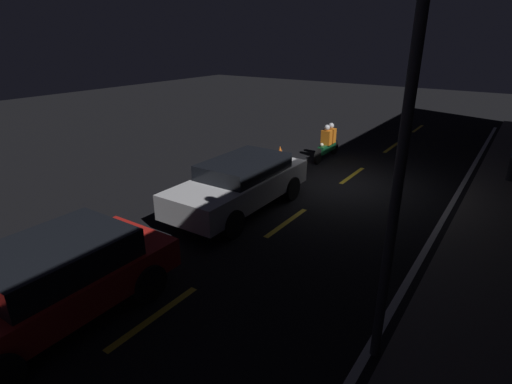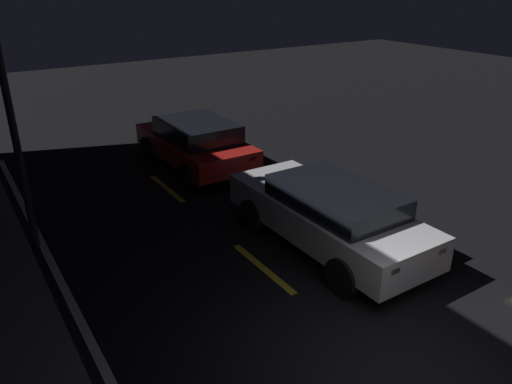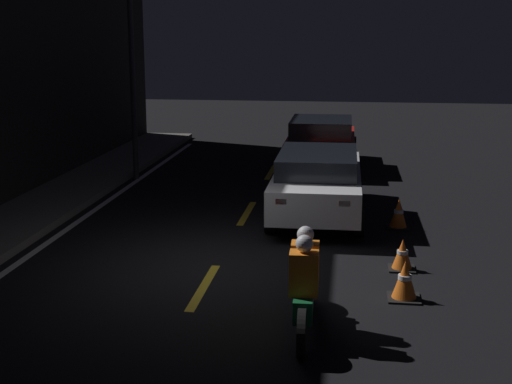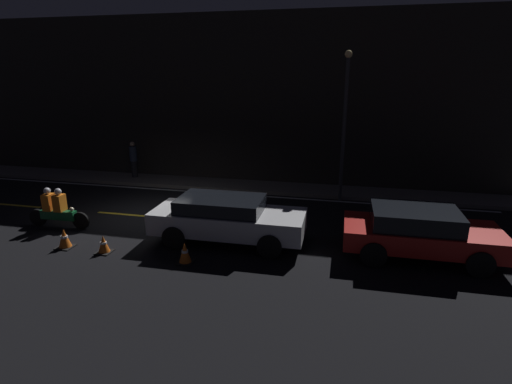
# 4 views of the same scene
# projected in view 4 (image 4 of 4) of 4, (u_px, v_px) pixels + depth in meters

# --- Properties ---
(ground_plane) EXTENTS (56.00, 56.00, 0.00)m
(ground_plane) POSITION_uv_depth(u_px,v_px,m) (148.00, 216.00, 14.38)
(ground_plane) COLOR black
(raised_curb) EXTENTS (28.00, 1.68, 0.15)m
(raised_curb) POSITION_uv_depth(u_px,v_px,m) (193.00, 183.00, 18.47)
(raised_curb) COLOR #605B56
(raised_curb) RESTS_ON ground
(building_front) EXTENTS (28.00, 0.30, 7.47)m
(building_front) POSITION_uv_depth(u_px,v_px,m) (197.00, 101.00, 18.34)
(building_front) COLOR black
(building_front) RESTS_ON ground
(lane_dash_b) EXTENTS (2.00, 0.14, 0.01)m
(lane_dash_b) POSITION_uv_depth(u_px,v_px,m) (18.00, 205.00, 15.55)
(lane_dash_b) COLOR gold
(lane_dash_b) RESTS_ON ground
(lane_dash_c) EXTENTS (2.00, 0.14, 0.01)m
(lane_dash_c) POSITION_uv_depth(u_px,v_px,m) (123.00, 214.00, 14.59)
(lane_dash_c) COLOR gold
(lane_dash_c) RESTS_ON ground
(lane_dash_d) EXTENTS (2.00, 0.14, 0.01)m
(lane_dash_d) POSITION_uv_depth(u_px,v_px,m) (241.00, 224.00, 13.63)
(lane_dash_d) COLOR gold
(lane_dash_d) RESTS_ON ground
(lane_dash_e) EXTENTS (2.00, 0.14, 0.01)m
(lane_dash_e) POSITION_uv_depth(u_px,v_px,m) (378.00, 236.00, 12.68)
(lane_dash_e) COLOR gold
(lane_dash_e) RESTS_ON ground
(lane_solid_kerb) EXTENTS (25.20, 0.14, 0.01)m
(lane_solid_kerb) POSITION_uv_depth(u_px,v_px,m) (184.00, 191.00, 17.47)
(lane_solid_kerb) COLOR silver
(lane_solid_kerb) RESTS_ON ground
(sedan_white) EXTENTS (4.59, 1.90, 1.40)m
(sedan_white) POSITION_uv_depth(u_px,v_px,m) (227.00, 218.00, 12.02)
(sedan_white) COLOR silver
(sedan_white) RESTS_ON ground
(taxi_red) EXTENTS (4.19, 2.01, 1.40)m
(taxi_red) POSITION_uv_depth(u_px,v_px,m) (419.00, 231.00, 11.03)
(taxi_red) COLOR red
(taxi_red) RESTS_ON ground
(motorcycle) EXTENTS (2.18, 0.38, 1.36)m
(motorcycle) POSITION_uv_depth(u_px,v_px,m) (56.00, 209.00, 13.20)
(motorcycle) COLOR black
(motorcycle) RESTS_ON ground
(traffic_cone_near) EXTENTS (0.47, 0.47, 0.58)m
(traffic_cone_near) POSITION_uv_depth(u_px,v_px,m) (64.00, 238.00, 11.74)
(traffic_cone_near) COLOR black
(traffic_cone_near) RESTS_ON ground
(traffic_cone_mid) EXTENTS (0.43, 0.43, 0.52)m
(traffic_cone_mid) POSITION_uv_depth(u_px,v_px,m) (104.00, 244.00, 11.42)
(traffic_cone_mid) COLOR black
(traffic_cone_mid) RESTS_ON ground
(traffic_cone_far) EXTENTS (0.43, 0.43, 0.59)m
(traffic_cone_far) POSITION_uv_depth(u_px,v_px,m) (185.00, 253.00, 10.80)
(traffic_cone_far) COLOR black
(traffic_cone_far) RESTS_ON ground
(pedestrian) EXTENTS (0.34, 0.34, 1.71)m
(pedestrian) POSITION_uv_depth(u_px,v_px,m) (134.00, 159.00, 18.98)
(pedestrian) COLOR black
(pedestrian) RESTS_ON raised_curb
(street_lamp) EXTENTS (0.28, 0.28, 5.76)m
(street_lamp) POSITION_uv_depth(u_px,v_px,m) (344.00, 120.00, 15.21)
(street_lamp) COLOR #333338
(street_lamp) RESTS_ON ground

